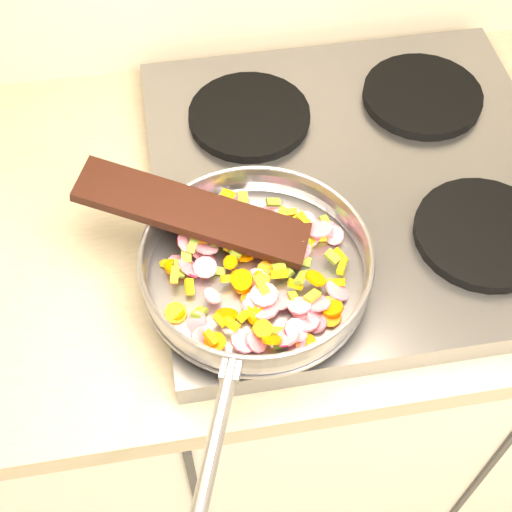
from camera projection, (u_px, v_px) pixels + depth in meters
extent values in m
cube|color=#939399|center=(357.00, 184.00, 1.06)|extent=(0.60, 0.60, 0.04)
cylinder|color=black|center=(283.00, 261.00, 0.95)|extent=(0.19, 0.19, 0.02)
cylinder|color=black|center=(483.00, 233.00, 0.98)|extent=(0.19, 0.19, 0.02)
cylinder|color=black|center=(249.00, 116.00, 1.11)|extent=(0.19, 0.19, 0.02)
cylinder|color=black|center=(422.00, 96.00, 1.14)|extent=(0.19, 0.19, 0.02)
cylinder|color=#9E9EA5|center=(256.00, 276.00, 0.92)|extent=(0.29, 0.29, 0.01)
torus|color=#9E9EA5|center=(256.00, 264.00, 0.90)|extent=(0.33, 0.33, 0.05)
torus|color=#9E9EA5|center=(256.00, 254.00, 0.88)|extent=(0.30, 0.30, 0.01)
cylinder|color=#9E9EA5|center=(215.00, 441.00, 0.75)|extent=(0.08, 0.18, 0.02)
cube|color=#9E9EA5|center=(231.00, 370.00, 0.80)|extent=(0.03, 0.04, 0.02)
cylinder|color=#E3164B|center=(189.00, 242.00, 0.92)|extent=(0.03, 0.04, 0.03)
cylinder|color=#E3164B|center=(306.00, 323.00, 0.87)|extent=(0.05, 0.04, 0.02)
cylinder|color=#FD7200|center=(227.00, 315.00, 0.88)|extent=(0.04, 0.04, 0.02)
cylinder|color=#FD7200|center=(263.00, 329.00, 0.85)|extent=(0.03, 0.03, 0.01)
cylinder|color=#E3164B|center=(190.00, 268.00, 0.91)|extent=(0.03, 0.04, 0.03)
cube|color=olive|center=(235.00, 251.00, 0.91)|extent=(0.02, 0.02, 0.02)
cube|color=yellow|center=(265.00, 283.00, 0.89)|extent=(0.02, 0.02, 0.01)
cylinder|color=#E3164B|center=(319.00, 229.00, 0.94)|extent=(0.04, 0.04, 0.02)
cylinder|color=#E3164B|center=(241.00, 202.00, 0.98)|extent=(0.03, 0.03, 0.02)
cube|color=yellow|center=(261.00, 284.00, 0.88)|extent=(0.02, 0.03, 0.02)
cylinder|color=#E3164B|center=(214.00, 217.00, 0.96)|extent=(0.04, 0.04, 0.01)
cube|color=olive|center=(245.00, 230.00, 0.95)|extent=(0.02, 0.02, 0.02)
cylinder|color=#E3164B|center=(179.00, 263.00, 0.93)|extent=(0.04, 0.04, 0.02)
cylinder|color=#E3164B|center=(295.00, 345.00, 0.86)|extent=(0.03, 0.04, 0.03)
cube|color=yellow|center=(243.00, 210.00, 0.95)|extent=(0.02, 0.02, 0.02)
cube|color=yellow|center=(327.00, 238.00, 0.95)|extent=(0.03, 0.01, 0.01)
cube|color=yellow|center=(245.00, 314.00, 0.87)|extent=(0.02, 0.02, 0.02)
cylinder|color=#FD7200|center=(216.00, 342.00, 0.85)|extent=(0.03, 0.03, 0.02)
cylinder|color=#E3164B|center=(335.00, 236.00, 0.94)|extent=(0.03, 0.03, 0.02)
cube|color=yellow|center=(288.00, 213.00, 0.95)|extent=(0.03, 0.01, 0.01)
cube|color=olive|center=(262.00, 230.00, 0.94)|extent=(0.02, 0.02, 0.01)
cylinder|color=#E3164B|center=(317.00, 324.00, 0.87)|extent=(0.03, 0.03, 0.02)
cylinder|color=#E3164B|center=(265.00, 309.00, 0.88)|extent=(0.05, 0.04, 0.02)
cylinder|color=#E3164B|center=(337.00, 291.00, 0.89)|extent=(0.04, 0.05, 0.03)
cylinder|color=#E3164B|center=(203.00, 254.00, 0.93)|extent=(0.04, 0.04, 0.02)
cube|color=olive|center=(207.00, 225.00, 0.96)|extent=(0.02, 0.02, 0.01)
cube|color=olive|center=(287.00, 216.00, 0.96)|extent=(0.02, 0.02, 0.01)
cube|color=yellow|center=(231.00, 324.00, 0.85)|extent=(0.02, 0.02, 0.01)
cylinder|color=#E3164B|center=(303.00, 308.00, 0.88)|extent=(0.04, 0.04, 0.02)
cube|color=olive|center=(214.00, 240.00, 0.92)|extent=(0.01, 0.02, 0.02)
cube|color=yellow|center=(210.00, 337.00, 0.84)|extent=(0.02, 0.02, 0.02)
cube|color=yellow|center=(232.00, 250.00, 0.92)|extent=(0.02, 0.02, 0.01)
cube|color=olive|center=(179.00, 269.00, 0.91)|extent=(0.02, 0.02, 0.01)
cube|color=yellow|center=(298.00, 218.00, 0.95)|extent=(0.02, 0.02, 0.02)
cylinder|color=#FD7200|center=(212.00, 341.00, 0.85)|extent=(0.03, 0.03, 0.01)
cube|color=yellow|center=(261.00, 327.00, 0.86)|extent=(0.03, 0.02, 0.02)
cylinder|color=#E3164B|center=(317.00, 303.00, 0.88)|extent=(0.04, 0.03, 0.02)
cylinder|color=#FD7200|center=(281.00, 263.00, 0.92)|extent=(0.03, 0.03, 0.01)
cube|color=yellow|center=(262.00, 280.00, 0.90)|extent=(0.02, 0.03, 0.01)
cylinder|color=#E3164B|center=(245.00, 236.00, 0.95)|extent=(0.03, 0.03, 0.01)
cube|color=yellow|center=(281.00, 254.00, 0.91)|extent=(0.02, 0.02, 0.02)
cylinder|color=#FD7200|center=(316.00, 278.00, 0.89)|extent=(0.04, 0.04, 0.02)
cylinder|color=#E3164B|center=(197.00, 232.00, 0.96)|extent=(0.02, 0.03, 0.02)
cylinder|color=#FD7200|center=(224.00, 227.00, 0.95)|extent=(0.03, 0.03, 0.01)
cylinder|color=#FD7200|center=(236.00, 222.00, 0.96)|extent=(0.03, 0.03, 0.01)
cube|color=olive|center=(277.00, 332.00, 0.87)|extent=(0.02, 0.02, 0.01)
cube|color=yellow|center=(311.00, 243.00, 0.94)|extent=(0.02, 0.02, 0.01)
cube|color=yellow|center=(242.00, 224.00, 0.95)|extent=(0.02, 0.02, 0.01)
cube|color=olive|center=(301.00, 278.00, 0.89)|extent=(0.02, 0.02, 0.01)
cube|color=olive|center=(273.00, 202.00, 0.96)|extent=(0.02, 0.01, 0.01)
cylinder|color=#E3164B|center=(256.00, 248.00, 0.92)|extent=(0.03, 0.04, 0.02)
cylinder|color=#FD7200|center=(231.00, 262.00, 0.91)|extent=(0.03, 0.03, 0.01)
cube|color=olive|center=(331.00, 303.00, 0.88)|extent=(0.02, 0.02, 0.01)
cylinder|color=#FD7200|center=(242.00, 280.00, 0.89)|extent=(0.03, 0.03, 0.03)
cylinder|color=#FD7200|center=(306.00, 344.00, 0.85)|extent=(0.04, 0.04, 0.01)
cylinder|color=#E3164B|center=(329.00, 228.00, 0.95)|extent=(0.04, 0.04, 0.02)
cylinder|color=#E3164B|center=(217.00, 203.00, 0.96)|extent=(0.03, 0.03, 0.02)
cube|color=olive|center=(265.00, 240.00, 0.92)|extent=(0.02, 0.01, 0.01)
cylinder|color=#FD7200|center=(243.00, 287.00, 0.90)|extent=(0.03, 0.03, 0.01)
cube|color=olive|center=(279.00, 267.00, 0.90)|extent=(0.02, 0.01, 0.01)
cube|color=yellow|center=(228.00, 194.00, 0.97)|extent=(0.02, 0.02, 0.02)
cylinder|color=#E3164B|center=(296.00, 330.00, 0.85)|extent=(0.04, 0.04, 0.02)
cylinder|color=#E3164B|center=(255.00, 300.00, 0.88)|extent=(0.03, 0.03, 0.02)
cube|color=yellow|center=(228.00, 278.00, 0.90)|extent=(0.02, 0.01, 0.02)
cube|color=olive|center=(238.00, 245.00, 0.93)|extent=(0.02, 0.02, 0.02)
cylinder|color=#E3164B|center=(250.00, 307.00, 0.88)|extent=(0.02, 0.03, 0.03)
cube|color=olive|center=(222.00, 240.00, 0.94)|extent=(0.03, 0.02, 0.01)
cylinder|color=#E3164B|center=(243.00, 342.00, 0.85)|extent=(0.03, 0.03, 0.02)
cube|color=yellow|center=(168.00, 264.00, 0.92)|extent=(0.02, 0.02, 0.02)
cube|color=olive|center=(199.00, 313.00, 0.88)|extent=(0.02, 0.02, 0.02)
cube|color=yellow|center=(295.00, 284.00, 0.89)|extent=(0.02, 0.02, 0.02)
cube|color=olive|center=(188.00, 240.00, 0.93)|extent=(0.02, 0.03, 0.01)
cube|color=yellow|center=(303.00, 220.00, 0.94)|extent=(0.02, 0.02, 0.01)
cylinder|color=#E3164B|center=(287.00, 337.00, 0.84)|extent=(0.04, 0.04, 0.02)
cube|color=olive|center=(287.00, 271.00, 0.91)|extent=(0.02, 0.02, 0.01)
cylinder|color=#FD7200|center=(244.00, 254.00, 0.93)|extent=(0.03, 0.03, 0.02)
cylinder|color=#FD7200|center=(237.00, 277.00, 0.91)|extent=(0.02, 0.02, 0.02)
cylinder|color=#E3164B|center=(301.00, 249.00, 0.93)|extent=(0.03, 0.03, 0.02)
cylinder|color=#FD7200|center=(259.00, 315.00, 0.88)|extent=(0.03, 0.03, 0.02)
cylinder|color=#E3164B|center=(203.00, 338.00, 0.85)|extent=(0.04, 0.03, 0.03)
cube|color=yellow|center=(175.00, 263.00, 0.92)|extent=(0.02, 0.02, 0.02)
cylinder|color=#E3164B|center=(264.00, 294.00, 0.88)|extent=(0.05, 0.05, 0.01)
cube|color=olive|center=(242.00, 201.00, 0.98)|extent=(0.02, 0.02, 0.01)
cylinder|color=#E3164B|center=(207.00, 247.00, 0.92)|extent=(0.04, 0.04, 0.02)
cylinder|color=#FD7200|center=(272.00, 340.00, 0.84)|extent=(0.03, 0.03, 0.02)
cube|color=olive|center=(273.00, 242.00, 0.94)|extent=(0.02, 0.02, 0.01)
cylinder|color=#E3164B|center=(256.00, 280.00, 0.91)|extent=(0.04, 0.03, 0.03)
cylinder|color=#E3164B|center=(291.00, 250.00, 0.92)|extent=(0.05, 0.05, 0.02)
cube|color=yellow|center=(264.00, 289.00, 0.90)|extent=(0.02, 0.02, 0.01)
cylinder|color=#E3164B|center=(281.00, 301.00, 0.89)|extent=(0.04, 0.04, 0.02)
cube|color=yellow|center=(279.00, 274.00, 0.90)|extent=(0.02, 0.01, 0.01)
cube|color=olive|center=(293.00, 297.00, 0.88)|extent=(0.01, 0.02, 0.01)
cylinder|color=#E3164B|center=(305.00, 223.00, 0.96)|extent=(0.04, 0.04, 0.02)
cylinder|color=#FD7200|center=(265.00, 269.00, 0.92)|extent=(0.03, 0.02, 0.01)
cube|color=olive|center=(302.00, 238.00, 0.93)|extent=(0.02, 0.03, 0.01)
cylinder|color=#E3164B|center=(308.00, 236.00, 0.95)|extent=(0.04, 0.04, 0.02)
cube|color=olive|center=(300.00, 339.00, 0.86)|extent=(0.02, 0.03, 0.02)
cylinder|color=#FD7200|center=(175.00, 268.00, 0.91)|extent=(0.04, 0.04, 0.01)
cylinder|color=#E3164B|center=(205.00, 267.00, 0.91)|extent=(0.04, 0.04, 0.01)
cylinder|color=#E3164B|center=(226.00, 219.00, 0.97)|extent=(0.04, 0.04, 0.03)
cylinder|color=#FD7200|center=(176.00, 313.00, 0.88)|extent=(0.03, 0.03, 0.02)
cylinder|color=#E3164B|center=(197.00, 322.00, 0.87)|extent=(0.03, 0.03, 0.03)
cube|color=olive|center=(312.00, 296.00, 0.88)|extent=(0.02, 0.02, 0.01)
cylinder|color=#E3164B|center=(256.00, 341.00, 0.85)|extent=(0.04, 0.04, 0.03)
cube|color=olive|center=(192.00, 245.00, 0.92)|extent=(0.02, 0.02, 0.02)
cube|color=yellow|center=(336.00, 282.00, 0.90)|extent=(0.03, 0.02, 0.02)
cylinder|color=#FD7200|center=(177.00, 314.00, 0.88)|extent=(0.03, 0.03, 0.01)
cube|color=yellow|center=(175.00, 275.00, 0.89)|extent=(0.01, 0.02, 0.01)
cube|color=olive|center=(260.00, 225.00, 0.94)|extent=(0.03, 0.02, 0.01)
cylinder|color=#FD7200|center=(202.00, 238.00, 0.93)|extent=(0.03, 0.03, 0.02)
cube|color=olive|center=(186.00, 255.00, 0.92)|extent=(0.02, 0.02, 0.01)
cube|color=olive|center=(284.00, 211.00, 0.96)|extent=(0.02, 0.02, 0.01)
cylinder|color=#FD7200|center=(249.00, 299.00, 0.89)|extent=(0.03, 0.03, 0.02)
cylinder|color=#E3164B|center=(299.00, 306.00, 0.87)|extent=(0.04, 0.04, 0.01)
cylinder|color=#E3164B|center=(282.00, 219.00, 0.95)|extent=(0.03, 0.04, 0.03)
cylinder|color=#FD7200|center=(270.00, 296.00, 0.90)|extent=(0.03, 0.03, 0.03)
cylinder|color=#E3164B|center=(205.00, 232.00, 0.95)|extent=(0.04, 0.04, 0.02)
cube|color=yellow|center=(259.00, 282.00, 0.89)|extent=(0.02, 0.02, 0.01)
cube|color=olive|center=(215.00, 224.00, 0.95)|extent=(0.02, 0.02, 0.01)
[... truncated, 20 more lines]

